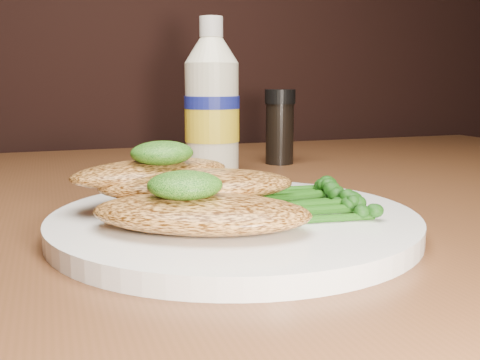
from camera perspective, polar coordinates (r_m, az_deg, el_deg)
name	(u,v)px	position (r m, az deg, el deg)	size (l,w,h in m)	color
plate	(234,222)	(0.43, -0.60, -4.36)	(0.28, 0.28, 0.01)	white
chicken_front	(201,213)	(0.38, -4.09, -3.41)	(0.15, 0.08, 0.02)	#D28E43
chicken_mid	(197,185)	(0.43, -4.53, -0.49)	(0.15, 0.08, 0.02)	#D28E43
chicken_back	(152,172)	(0.45, -9.12, 0.79)	(0.13, 0.07, 0.02)	#D28E43
pesto_front	(185,185)	(0.37, -5.75, -0.54)	(0.05, 0.05, 0.02)	#073309
pesto_back	(162,153)	(0.44, -8.10, 2.80)	(0.05, 0.05, 0.02)	#073309
broccolini_bundle	(286,198)	(0.43, 4.78, -1.85)	(0.14, 0.10, 0.02)	#1E5512
mayo_bottle	(212,97)	(0.68, -2.94, 8.58)	(0.07, 0.07, 0.19)	#EFEBCB
pepper_grinder	(280,127)	(0.77, 4.14, 5.51)	(0.04, 0.04, 0.10)	black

